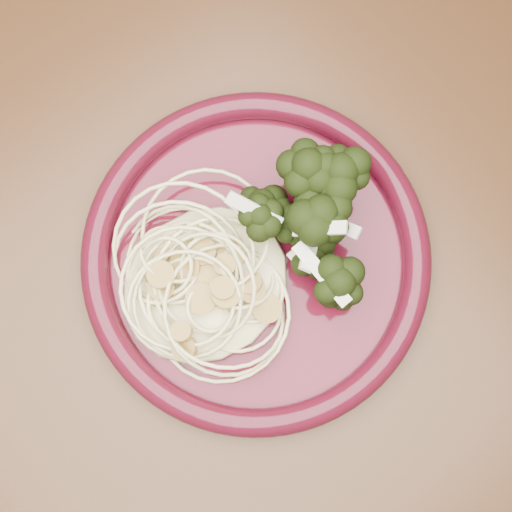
{
  "coord_description": "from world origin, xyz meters",
  "views": [
    {
      "loc": [
        -0.09,
        -0.08,
        1.37
      ],
      "look_at": [
        -0.02,
        0.01,
        0.77
      ],
      "focal_mm": 50.0,
      "sensor_mm": 36.0,
      "label": 1
    }
  ],
  "objects": [
    {
      "name": "onion_garnish",
      "position": [
        0.04,
        -0.0,
        0.82
      ],
      "size": [
        0.09,
        0.11,
        0.06
      ],
      "primitive_type": null,
      "rotation": [
        0.0,
        0.0,
        -0.18
      ],
      "color": "beige",
      "rests_on": "broccoli_pile"
    },
    {
      "name": "scallop_cluster",
      "position": [
        -0.07,
        0.02,
        0.81
      ],
      "size": [
        0.15,
        0.15,
        0.04
      ],
      "primitive_type": null,
      "rotation": [
        0.0,
        0.0,
        -0.18
      ],
      "color": "#B08D3C",
      "rests_on": "spaghetti_pile"
    },
    {
      "name": "dinner_plate",
      "position": [
        -0.02,
        0.01,
        0.76
      ],
      "size": [
        0.36,
        0.36,
        0.03
      ],
      "rotation": [
        0.0,
        0.0,
        -0.18
      ],
      "color": "#480B19",
      "rests_on": "dining_table"
    },
    {
      "name": "dining_table",
      "position": [
        0.0,
        0.0,
        0.65
      ],
      "size": [
        1.2,
        0.8,
        0.75
      ],
      "color": "#472814",
      "rests_on": "ground"
    },
    {
      "name": "spaghetti_pile",
      "position": [
        -0.07,
        0.02,
        0.77
      ],
      "size": [
        0.17,
        0.16,
        0.03
      ],
      "primitive_type": "ellipsoid",
      "rotation": [
        0.0,
        0.0,
        -0.18
      ],
      "color": "beige",
      "rests_on": "dinner_plate"
    },
    {
      "name": "broccoli_pile",
      "position": [
        0.04,
        -0.0,
        0.78
      ],
      "size": [
        0.13,
        0.18,
        0.06
      ],
      "primitive_type": "ellipsoid",
      "rotation": [
        0.0,
        0.0,
        -0.18
      ],
      "color": "black",
      "rests_on": "dinner_plate"
    }
  ]
}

